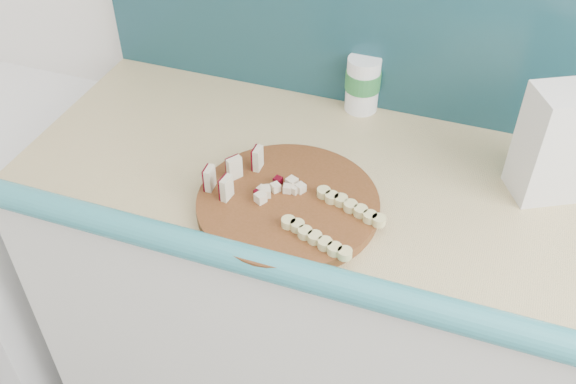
% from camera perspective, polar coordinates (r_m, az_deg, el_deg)
% --- Properties ---
extents(kitchen_counter, '(2.20, 0.63, 0.91)m').
position_cam_1_polar(kitchen_counter, '(1.70, 17.23, -13.29)').
color(kitchen_counter, white).
rests_on(kitchen_counter, ground).
extents(backsplash, '(2.20, 0.02, 0.50)m').
position_cam_1_polar(backsplash, '(1.48, 23.98, 12.35)').
color(backsplash, teal).
rests_on(backsplash, kitchen_counter).
extents(cutting_board, '(0.47, 0.47, 0.02)m').
position_cam_1_polar(cutting_board, '(1.30, 0.00, -1.05)').
color(cutting_board, '#4F2B10').
rests_on(cutting_board, kitchen_counter).
extents(apple_wedges, '(0.09, 0.14, 0.05)m').
position_cam_1_polar(apple_wedges, '(1.32, -5.00, 1.72)').
color(apple_wedges, beige).
rests_on(apple_wedges, cutting_board).
extents(apple_chunks, '(0.06, 0.06, 0.02)m').
position_cam_1_polar(apple_chunks, '(1.29, -0.82, 0.08)').
color(apple_chunks, beige).
rests_on(apple_chunks, cutting_board).
extents(banana_slices, '(0.19, 0.18, 0.02)m').
position_cam_1_polar(banana_slices, '(1.23, 4.03, -2.63)').
color(banana_slices, '#CEC47E').
rests_on(banana_slices, cutting_board).
extents(flour_bag, '(0.17, 0.16, 0.24)m').
position_cam_1_polar(flour_bag, '(1.38, 22.91, 3.99)').
color(flour_bag, silver).
rests_on(flour_bag, kitchen_counter).
extents(canister, '(0.08, 0.08, 0.14)m').
position_cam_1_polar(canister, '(1.56, 6.66, 9.59)').
color(canister, white).
rests_on(canister, kitchen_counter).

